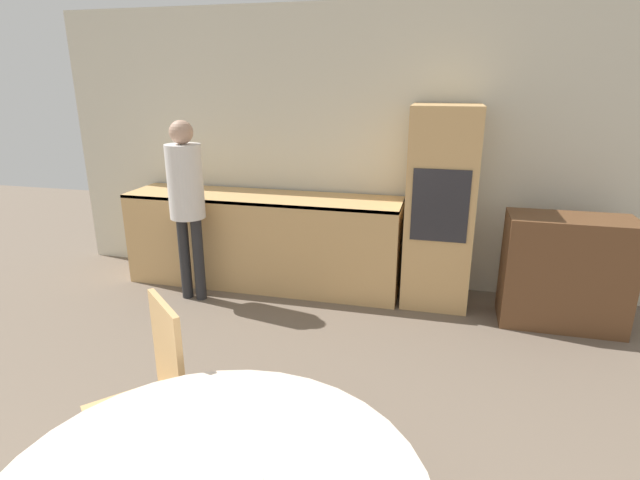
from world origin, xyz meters
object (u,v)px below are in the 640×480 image
Objects in this scene: sideboard at (565,272)px; chair_far_left at (153,390)px; person_standing at (186,191)px; oven_unit at (440,208)px.

chair_far_left reaches higher than sideboard.
chair_far_left is 0.60× the size of person_standing.
oven_unit reaches higher than sideboard.
chair_far_left is at bearing -66.31° from person_standing.
oven_unit is 1.12m from sideboard.
oven_unit is at bearing 167.50° from sideboard.
person_standing reaches higher than chair_far_left.
sideboard is 0.59× the size of person_standing.
person_standing is at bearing -166.97° from oven_unit.
chair_far_left is at bearing -134.02° from sideboard.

